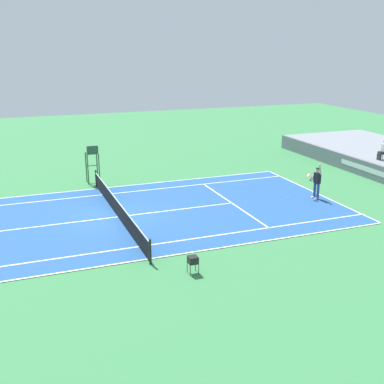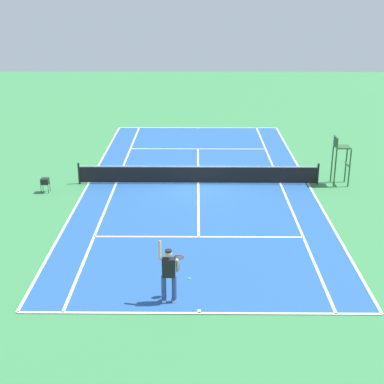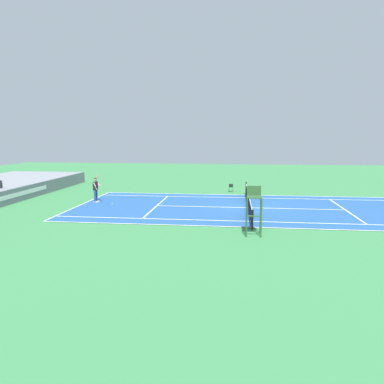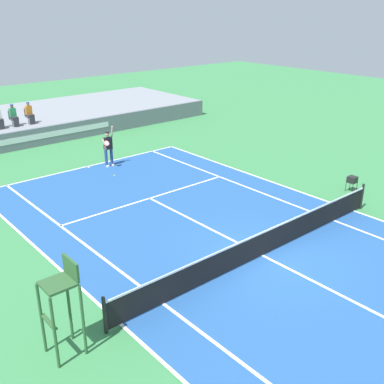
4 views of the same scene
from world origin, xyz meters
TOP-DOWN VIEW (x-y plane):
  - ground_plane at (0.00, 0.00)m, footprint 80.00×80.00m
  - court at (0.00, 0.00)m, footprint 11.08×23.88m
  - net at (0.00, 0.00)m, footprint 11.98×0.10m
  - spectator_seated_0 at (-1.95, 18.38)m, footprint 0.44×0.60m
  - tennis_player at (0.92, 11.24)m, footprint 0.76×0.62m
  - tennis_ball at (0.33, 9.79)m, footprint 0.07×0.07m
  - umpire_chair at (-6.96, 0.00)m, footprint 0.77×0.77m
  - ball_hopper at (7.31, 1.29)m, footprint 0.36×0.36m

SIDE VIEW (x-z plane):
  - ground_plane at x=0.00m, z-range 0.00..0.00m
  - court at x=0.00m, z-range 0.00..0.02m
  - tennis_ball at x=0.33m, z-range 0.00..0.07m
  - net at x=0.00m, z-range -0.01..1.06m
  - ball_hopper at x=7.31m, z-range 0.22..0.92m
  - tennis_player at x=0.92m, z-range -0.05..2.04m
  - umpire_chair at x=-6.96m, z-range 0.34..2.78m
  - spectator_seated_0 at x=-1.95m, z-range 1.06..2.33m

